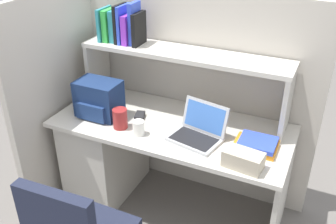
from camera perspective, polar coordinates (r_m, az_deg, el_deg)
ground_plane at (r=3.00m, az=0.41°, el=-13.93°), size 8.00×8.00×0.00m
desk at (r=2.90m, az=-6.62°, el=-5.75°), size 1.60×0.70×0.73m
cubicle_partition_rear at (r=2.85m, az=3.64°, el=2.46°), size 1.84×0.05×1.55m
cubicle_partition_left at (r=2.92m, az=-15.33°, el=2.09°), size 0.05×1.06×1.55m
overhead_hutch at (r=2.57m, az=2.36°, el=6.98°), size 1.44×0.28×0.45m
reference_books_on_shelf at (r=2.71m, az=-6.90°, el=12.74°), size 0.30×0.18×0.29m
laptop at (r=2.40m, az=4.58°, el=-2.88°), size 0.36×0.32×0.22m
backpack at (r=2.66m, az=-10.37°, el=1.89°), size 0.30×0.22×0.25m
computer_mouse at (r=2.64m, az=-4.26°, el=-0.59°), size 0.09×0.12×0.03m
paper_cup at (r=2.44m, az=-4.43°, el=-2.38°), size 0.08×0.08×0.10m
tissue_box at (r=2.18m, az=11.20°, el=-7.02°), size 0.23×0.14×0.10m
snack_canister at (r=2.52m, az=-7.19°, el=-0.98°), size 0.10×0.10×0.14m
desk_book_stack at (r=2.37m, az=13.10°, el=-4.75°), size 0.25×0.20×0.06m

